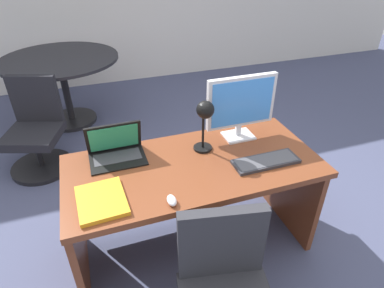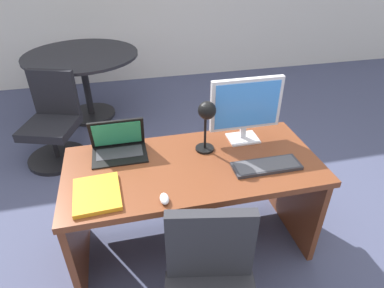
{
  "view_description": "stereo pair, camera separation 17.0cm",
  "coord_description": "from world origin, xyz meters",
  "px_view_note": "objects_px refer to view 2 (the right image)",
  "views": [
    {
      "loc": [
        -0.54,
        -1.52,
        1.91
      ],
      "look_at": [
        0.0,
        0.04,
        0.85
      ],
      "focal_mm": 30.62,
      "sensor_mm": 36.0,
      "label": 1
    },
    {
      "loc": [
        -0.37,
        -1.57,
        1.91
      ],
      "look_at": [
        0.0,
        0.04,
        0.85
      ],
      "focal_mm": 30.62,
      "sensor_mm": 36.0,
      "label": 2
    }
  ],
  "objects_px": {
    "monitor": "(246,106)",
    "meeting_chair_near": "(54,127)",
    "desk_lamp": "(207,117)",
    "keyboard": "(266,166)",
    "desk": "(192,185)",
    "mouse": "(164,199)",
    "meeting_table": "(83,70)",
    "book": "(97,194)",
    "laptop": "(118,142)"
  },
  "relations": [
    {
      "from": "keyboard",
      "to": "meeting_chair_near",
      "type": "xyz_separation_m",
      "value": [
        -1.47,
        1.54,
        -0.4
      ]
    },
    {
      "from": "keyboard",
      "to": "meeting_table",
      "type": "bearing_deg",
      "value": 116.45
    },
    {
      "from": "desk",
      "to": "mouse",
      "type": "relative_size",
      "value": 18.21
    },
    {
      "from": "laptop",
      "to": "keyboard",
      "type": "bearing_deg",
      "value": -23.68
    },
    {
      "from": "desk",
      "to": "monitor",
      "type": "relative_size",
      "value": 3.29
    },
    {
      "from": "desk",
      "to": "desk_lamp",
      "type": "bearing_deg",
      "value": 31.71
    },
    {
      "from": "desk",
      "to": "laptop",
      "type": "height_order",
      "value": "laptop"
    },
    {
      "from": "desk",
      "to": "keyboard",
      "type": "distance_m",
      "value": 0.5
    },
    {
      "from": "mouse",
      "to": "book",
      "type": "xyz_separation_m",
      "value": [
        -0.34,
        0.13,
        -0.01
      ]
    },
    {
      "from": "desk_lamp",
      "to": "meeting_chair_near",
      "type": "height_order",
      "value": "desk_lamp"
    },
    {
      "from": "desk_lamp",
      "to": "book",
      "type": "bearing_deg",
      "value": -157.78
    },
    {
      "from": "monitor",
      "to": "meeting_table",
      "type": "bearing_deg",
      "value": 119.55
    },
    {
      "from": "laptop",
      "to": "mouse",
      "type": "distance_m",
      "value": 0.57
    },
    {
      "from": "laptop",
      "to": "book",
      "type": "height_order",
      "value": "laptop"
    },
    {
      "from": "monitor",
      "to": "meeting_chair_near",
      "type": "relative_size",
      "value": 0.55
    },
    {
      "from": "desk_lamp",
      "to": "meeting_chair_near",
      "type": "xyz_separation_m",
      "value": [
        -1.16,
        1.29,
        -0.65
      ]
    },
    {
      "from": "book",
      "to": "meeting_chair_near",
      "type": "bearing_deg",
      "value": 107.18
    },
    {
      "from": "monitor",
      "to": "keyboard",
      "type": "xyz_separation_m",
      "value": [
        0.02,
        -0.33,
        -0.24
      ]
    },
    {
      "from": "keyboard",
      "to": "mouse",
      "type": "distance_m",
      "value": 0.66
    },
    {
      "from": "mouse",
      "to": "book",
      "type": "relative_size",
      "value": 0.27
    },
    {
      "from": "desk",
      "to": "mouse",
      "type": "xyz_separation_m",
      "value": [
        -0.22,
        -0.34,
        0.23
      ]
    },
    {
      "from": "meeting_table",
      "to": "desk_lamp",
      "type": "bearing_deg",
      "value": -67.7
    },
    {
      "from": "desk_lamp",
      "to": "keyboard",
      "type": "bearing_deg",
      "value": -38.52
    },
    {
      "from": "book",
      "to": "mouse",
      "type": "bearing_deg",
      "value": -20.18
    },
    {
      "from": "monitor",
      "to": "desk_lamp",
      "type": "bearing_deg",
      "value": -163.0
    },
    {
      "from": "mouse",
      "to": "monitor",
      "type": "bearing_deg",
      "value": 38.42
    },
    {
      "from": "monitor",
      "to": "meeting_table",
      "type": "height_order",
      "value": "monitor"
    },
    {
      "from": "desk",
      "to": "laptop",
      "type": "xyz_separation_m",
      "value": [
        -0.43,
        0.19,
        0.28
      ]
    },
    {
      "from": "monitor",
      "to": "desk",
      "type": "bearing_deg",
      "value": -158.62
    },
    {
      "from": "mouse",
      "to": "meeting_table",
      "type": "relative_size",
      "value": 0.07
    },
    {
      "from": "monitor",
      "to": "meeting_chair_near",
      "type": "distance_m",
      "value": 1.99
    },
    {
      "from": "monitor",
      "to": "meeting_table",
      "type": "relative_size",
      "value": 0.37
    },
    {
      "from": "mouse",
      "to": "keyboard",
      "type": "bearing_deg",
      "value": 13.68
    },
    {
      "from": "desk_lamp",
      "to": "meeting_table",
      "type": "bearing_deg",
      "value": 112.3
    },
    {
      "from": "laptop",
      "to": "desk_lamp",
      "type": "height_order",
      "value": "desk_lamp"
    },
    {
      "from": "monitor",
      "to": "book",
      "type": "xyz_separation_m",
      "value": [
        -0.96,
        -0.36,
        -0.24
      ]
    },
    {
      "from": "desk",
      "to": "desk_lamp",
      "type": "relative_size",
      "value": 4.4
    },
    {
      "from": "monitor",
      "to": "mouse",
      "type": "bearing_deg",
      "value": -141.58
    },
    {
      "from": "keyboard",
      "to": "desk_lamp",
      "type": "bearing_deg",
      "value": 141.48
    },
    {
      "from": "desk",
      "to": "desk_lamp",
      "type": "distance_m",
      "value": 0.48
    },
    {
      "from": "meeting_chair_near",
      "to": "meeting_table",
      "type": "bearing_deg",
      "value": 71.3
    },
    {
      "from": "meeting_table",
      "to": "desk",
      "type": "bearing_deg",
      "value": -70.78
    },
    {
      "from": "book",
      "to": "meeting_table",
      "type": "distance_m",
      "value": 2.43
    },
    {
      "from": "desk_lamp",
      "to": "meeting_table",
      "type": "relative_size",
      "value": 0.28
    },
    {
      "from": "meeting_table",
      "to": "meeting_chair_near",
      "type": "xyz_separation_m",
      "value": [
        -0.28,
        -0.84,
        -0.26
      ]
    },
    {
      "from": "laptop",
      "to": "meeting_chair_near",
      "type": "relative_size",
      "value": 0.4
    },
    {
      "from": "keyboard",
      "to": "desk_lamp",
      "type": "height_order",
      "value": "desk_lamp"
    },
    {
      "from": "laptop",
      "to": "book",
      "type": "distance_m",
      "value": 0.43
    },
    {
      "from": "monitor",
      "to": "desk_lamp",
      "type": "relative_size",
      "value": 1.34
    },
    {
      "from": "mouse",
      "to": "meeting_table",
      "type": "bearing_deg",
      "value": 102.11
    }
  ]
}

